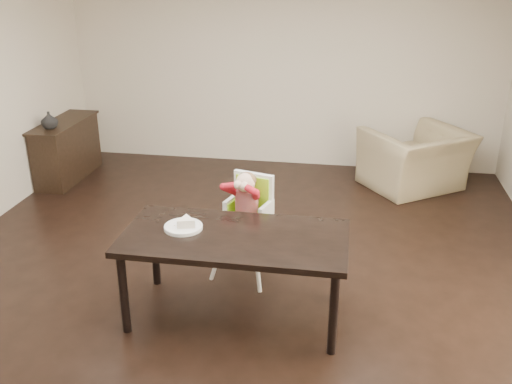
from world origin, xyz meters
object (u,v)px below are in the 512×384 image
dining_table (235,244)px  armchair (417,150)px  high_chair (248,203)px  sideboard (67,150)px

dining_table → armchair: size_ratio=1.52×
high_chair → sideboard: high_chair is taller
armchair → sideboard: armchair is taller
high_chair → dining_table: bearing=-72.3°
high_chair → armchair: 3.04m
dining_table → armchair: (1.71, 3.21, -0.15)m
armchair → dining_table: bearing=26.5°
dining_table → sideboard: size_ratio=1.43×
high_chair → armchair: bearing=70.9°
dining_table → high_chair: size_ratio=1.76×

